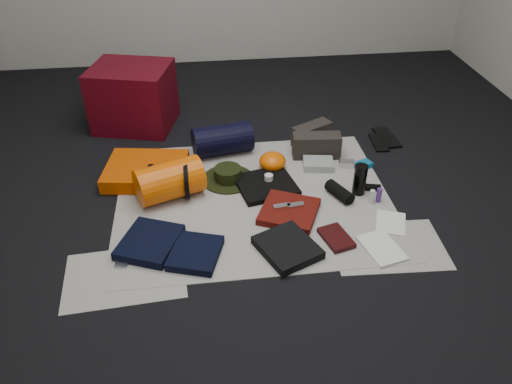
{
  "coord_description": "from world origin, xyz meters",
  "views": [
    {
      "loc": [
        -0.28,
        -2.36,
        1.76
      ],
      "look_at": [
        0.01,
        -0.07,
        0.1
      ],
      "focal_mm": 35.0,
      "sensor_mm": 36.0,
      "label": 1
    }
  ],
  "objects": [
    {
      "name": "newspaper_mat",
      "position": [
        0.0,
        0.0,
        0.0
      ],
      "size": [
        1.6,
        1.3,
        0.01
      ],
      "primitive_type": "cube",
      "color": "beige",
      "rests_on": "floor"
    },
    {
      "name": "energy_bar_b",
      "position": [
        0.22,
        -0.16,
        0.05
      ],
      "size": [
        0.1,
        0.05,
        0.01
      ],
      "primitive_type": "cube",
      "rotation": [
        0.0,
        0.0,
        0.14
      ],
      "color": "#BCBCC1",
      "rests_on": "red_shirt"
    },
    {
      "name": "newspaper_sheet_front_right",
      "position": [
        0.65,
        -0.5,
        0.0
      ],
      "size": [
        0.6,
        0.43,
        0.0
      ],
      "primitive_type": "cube",
      "rotation": [
        0.0,
        0.0,
        -0.05
      ],
      "color": "beige",
      "rests_on": "floor"
    },
    {
      "name": "cyan_case",
      "position": [
        0.74,
        0.25,
        0.02
      ],
      "size": [
        0.13,
        0.11,
        0.04
      ],
      "primitive_type": "cube",
      "rotation": [
        0.0,
        0.0,
        0.39
      ],
      "color": "#0D5D86",
      "rests_on": "newspaper_mat"
    },
    {
      "name": "toiletry_clear",
      "position": [
        0.68,
        -0.12,
        0.05
      ],
      "size": [
        0.03,
        0.03,
        0.08
      ],
      "primitive_type": "cylinder",
      "rotation": [
        0.0,
        0.0,
        -0.14
      ],
      "color": "silver",
      "rests_on": "newspaper_mat"
    },
    {
      "name": "compact_camera",
      "position": [
        0.64,
        0.27,
        0.03
      ],
      "size": [
        0.11,
        0.08,
        0.04
      ],
      "primitive_type": "cube",
      "rotation": [
        0.0,
        0.0,
        -0.25
      ],
      "color": "#BCBCC1",
      "rests_on": "newspaper_mat"
    },
    {
      "name": "first_aid_pouch",
      "position": [
        0.45,
        0.29,
        0.03
      ],
      "size": [
        0.21,
        0.17,
        0.05
      ],
      "primitive_type": "cube",
      "rotation": [
        0.0,
        0.0,
        -0.15
      ],
      "color": "gray",
      "rests_on": "newspaper_mat"
    },
    {
      "name": "orange_stuff_sack",
      "position": [
        0.16,
        0.3,
        0.06
      ],
      "size": [
        0.2,
        0.2,
        0.11
      ],
      "primitive_type": "ellipsoid",
      "rotation": [
        0.0,
        0.0,
        -0.18
      ],
      "color": "#DA5303",
      "rests_on": "newspaper_mat"
    },
    {
      "name": "trousers_navy_a",
      "position": [
        -0.59,
        -0.35,
        0.03
      ],
      "size": [
        0.37,
        0.39,
        0.05
      ],
      "primitive_type": "cube",
      "rotation": [
        0.0,
        0.0,
        -0.39
      ],
      "color": "black",
      "rests_on": "newspaper_mat"
    },
    {
      "name": "red_cabinet",
      "position": [
        -0.75,
        1.03,
        0.22
      ],
      "size": [
        0.63,
        0.57,
        0.45
      ],
      "primitive_type": "cube",
      "rotation": [
        0.0,
        0.0,
        -0.25
      ],
      "color": "#500510",
      "rests_on": "floor"
    },
    {
      "name": "flip_flop_left",
      "position": [
        0.94,
        0.54,
        0.01
      ],
      "size": [
        0.11,
        0.25,
        0.01
      ],
      "primitive_type": "cube",
      "rotation": [
        0.0,
        0.0,
        -0.07
      ],
      "color": "black",
      "rests_on": "floor"
    },
    {
      "name": "energy_bar_a",
      "position": [
        0.14,
        -0.16,
        0.05
      ],
      "size": [
        0.1,
        0.05,
        0.01
      ],
      "primitive_type": "cube",
      "rotation": [
        0.0,
        0.0,
        0.14
      ],
      "color": "#BCBCC1",
      "rests_on": "red_shirt"
    },
    {
      "name": "key_cluster",
      "position": [
        -0.72,
        -0.47,
        0.01
      ],
      "size": [
        0.08,
        0.08,
        0.01
      ],
      "primitive_type": "cube",
      "rotation": [
        0.0,
        0.0,
        -0.22
      ],
      "color": "#BCBCC1",
      "rests_on": "newspaper_mat"
    },
    {
      "name": "toiletry_purple",
      "position": [
        0.72,
        -0.12,
        0.05
      ],
      "size": [
        0.04,
        0.04,
        0.09
      ],
      "primitive_type": "cylinder",
      "rotation": [
        0.0,
        0.0,
        -0.43
      ],
      "color": "#51267B",
      "rests_on": "newspaper_mat"
    },
    {
      "name": "black_tshirt",
      "position": [
        0.09,
        0.1,
        0.02
      ],
      "size": [
        0.4,
        0.38,
        0.03
      ],
      "primitive_type": "cube",
      "rotation": [
        0.0,
        0.0,
        0.22
      ],
      "color": "black",
      "rests_on": "newspaper_mat"
    },
    {
      "name": "paperback_book",
      "position": [
        0.39,
        -0.42,
        0.02
      ],
      "size": [
        0.18,
        0.23,
        0.03
      ],
      "primitive_type": "cube",
      "rotation": [
        0.0,
        0.0,
        0.27
      ],
      "color": "black",
      "rests_on": "newspaper_mat"
    },
    {
      "name": "sack_strap_left",
      "position": [
        -0.58,
        0.08,
        0.11
      ],
      "size": [
        0.02,
        0.22,
        0.22
      ],
      "primitive_type": "cylinder",
      "rotation": [
        0.0,
        1.57,
        0.0
      ],
      "color": "black",
      "rests_on": "newspaper_mat"
    },
    {
      "name": "hiking_boot_left",
      "position": [
        0.47,
        0.43,
        0.08
      ],
      "size": [
        0.32,
        0.15,
        0.16
      ],
      "primitive_type": "cube",
      "rotation": [
        0.0,
        0.0,
        -0.09
      ],
      "color": "#2D2723",
      "rests_on": "newspaper_mat"
    },
    {
      "name": "boonie_crown",
      "position": [
        -0.13,
        0.21,
        0.05
      ],
      "size": [
        0.17,
        0.17,
        0.07
      ],
      "primitive_type": "cylinder",
      "color": "black",
      "rests_on": "boonie_brim"
    },
    {
      "name": "floor",
      "position": [
        0.0,
        0.0,
        -0.01
      ],
      "size": [
        4.5,
        4.5,
        0.02
      ],
      "primitive_type": "cube",
      "color": "black",
      "rests_on": "ground"
    },
    {
      "name": "sleeping_pad",
      "position": [
        -0.64,
        0.31,
        0.05
      ],
      "size": [
        0.54,
        0.47,
        0.09
      ],
      "primitive_type": "cube",
      "rotation": [
        0.0,
        0.0,
        -0.15
      ],
      "color": "#CE4902",
      "rests_on": "newspaper_mat"
    },
    {
      "name": "boonie_brim",
      "position": [
        -0.13,
        0.21,
        0.01
      ],
      "size": [
        0.35,
        0.35,
        0.01
      ],
      "primitive_type": "cylinder",
      "rotation": [
        0.0,
        0.0,
        -0.06
      ],
      "color": "black",
      "rests_on": "newspaper_mat"
    },
    {
      "name": "stuff_sack",
      "position": [
        -0.48,
        0.08,
        0.12
      ],
      "size": [
        0.43,
        0.34,
        0.22
      ],
      "primitive_type": "cylinder",
      "rotation": [
        0.0,
        1.57,
        0.36
      ],
      "color": "#DA5303",
      "rests_on": "newspaper_mat"
    },
    {
      "name": "navy_duffel",
      "position": [
        -0.14,
        0.54,
        0.11
      ],
      "size": [
        0.42,
        0.27,
        0.2
      ],
      "primitive_type": "cylinder",
      "rotation": [
        0.0,
        1.57,
        0.19
      ],
      "color": "black",
      "rests_on": "newspaper_mat"
    },
    {
      "name": "flip_flop_right",
      "position": [
        1.02,
        0.6,
        0.01
      ],
      "size": [
        0.13,
        0.29,
        0.02
      ],
      "primitive_type": "cube",
      "rotation": [
        0.0,
        0.0,
        0.07
      ],
      "color": "black",
      "rests_on": "floor"
    },
    {
      "name": "sack_strap_right",
      "position": [
        -0.38,
        0.08,
        0.11
      ],
      "size": [
        0.03,
        0.22,
        0.22
      ],
      "primitive_type": "cylinder",
      "rotation": [
        0.0,
        1.57,
        0.0
      ],
      "color": "black",
      "rests_on": "newspaper_mat"
    },
    {
      "name": "tape_roll",
      "position": [
        0.11,
        0.13,
        0.06
      ],
      "size": [
        0.05,
        0.05,
        0.04
      ],
      "primitive_type": "cylinder",
      "color": "silver",
      "rests_on": "black_tshirt"
    },
    {
      "name": "hiking_boot_right",
      "position": [
        0.48,
        0.6,
        0.08
      ],
      "size": [
        0.3,
        0.23,
        0.14
      ],
      "primitive_type": "cube",
      "rotation": [
        0.0,
        0.0,
        0.49
      ],
      "color": "#2D2723",
      "rests_on": "newspaper_mat"
    },
    {
      "name": "water_bottle",
      "position": [
        0.63,
        -0.02,
        0.1
      ],
      "size": [
        0.1,
        0.1,
        0.19
      ],
      "primitive_type": "cylinder",
      "rotation": [
        0.0,
        0.0,
        -0.35
      ],
      "color": "black",
      "rests_on": "newspaper_mat"
    },
    {
      "name": "speaker",
      "position": [
        0.5,
        -0.05,
        0.04
      ],
      "size": [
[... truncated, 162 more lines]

